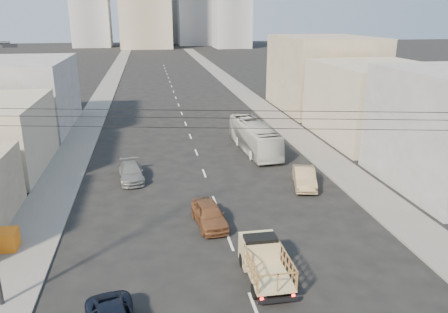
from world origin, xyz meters
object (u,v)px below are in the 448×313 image
object	(u,v)px
city_bus	(254,137)
sedan_tan	(304,178)
sedan_brown	(209,214)
sedan_grey	(131,172)
flatbed_pickup	(264,259)
crate_stack	(1,240)

from	to	relation	value
city_bus	sedan_tan	distance (m)	10.02
sedan_brown	sedan_grey	bearing A→B (deg)	112.84
city_bus	sedan_brown	size ratio (longest dim) A/B	2.43
flatbed_pickup	crate_stack	size ratio (longest dim) A/B	2.45
sedan_tan	sedan_grey	size ratio (longest dim) A/B	0.98
flatbed_pickup	sedan_brown	distance (m)	6.62
sedan_brown	city_bus	bearing A→B (deg)	59.67
city_bus	crate_stack	xyz separation A→B (m)	(-18.68, -16.33, -0.76)
sedan_brown	flatbed_pickup	bearing A→B (deg)	-79.91
city_bus	sedan_grey	size ratio (longest dim) A/B	2.30
sedan_brown	crate_stack	size ratio (longest dim) A/B	2.39
sedan_tan	flatbed_pickup	bearing A→B (deg)	-104.61
sedan_brown	crate_stack	world-z (taller)	sedan_brown
sedan_grey	crate_stack	distance (m)	12.38
city_bus	sedan_grey	bearing A→B (deg)	-156.08
sedan_tan	crate_stack	world-z (taller)	sedan_tan
sedan_brown	sedan_grey	world-z (taller)	sedan_brown
flatbed_pickup	city_bus	distance (m)	21.94
city_bus	crate_stack	size ratio (longest dim) A/B	5.80
city_bus	flatbed_pickup	bearing A→B (deg)	-105.81
sedan_grey	sedan_brown	bearing A→B (deg)	-65.96
flatbed_pickup	sedan_tan	size ratio (longest dim) A/B	0.99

